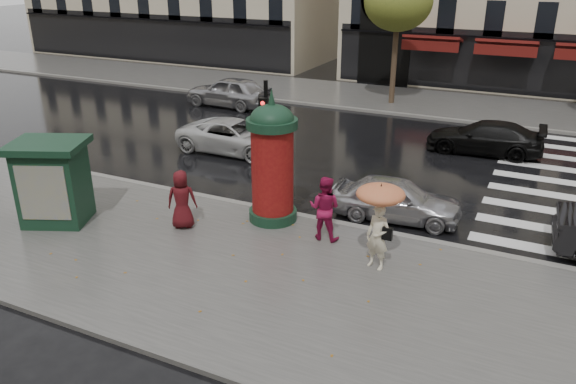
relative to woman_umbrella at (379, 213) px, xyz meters
The scene contains 17 objects.
ground 3.07m from the woman_umbrella, 157.36° to the right, with size 160.00×160.00×0.00m, color black.
near_sidewalk 3.24m from the woman_umbrella, 148.08° to the right, with size 90.00×7.00×0.12m, color #474744.
far_sidewalk 18.21m from the woman_umbrella, 97.68° to the left, with size 90.00×6.00×0.12m, color #474744.
near_kerb 3.48m from the woman_umbrella, 140.67° to the left, with size 90.00×0.25×0.14m, color slate.
far_kerb 15.26m from the woman_umbrella, 99.20° to the left, with size 90.00×0.25×0.14m, color slate.
zebra_crossing 9.43m from the woman_umbrella, 67.41° to the left, with size 3.60×11.75×0.01m, color silver.
tree_far_left 17.92m from the woman_umbrella, 104.61° to the left, with size 3.40×3.40×6.64m.
woman_umbrella is the anchor object (origin of this frame).
woman_red 2.05m from the woman_umbrella, 152.91° to the left, with size 0.86×0.67×1.78m, color #981241.
man_burgundy 5.63m from the woman_umbrella, behind, with size 0.82×0.53×1.68m, color #4C0F14.
morris_column 3.83m from the woman_umbrella, 158.63° to the left, with size 1.43×1.43×3.84m.
traffic_light 4.37m from the woman_umbrella, 156.38° to the left, with size 0.27×0.38×3.95m.
newsstand 9.18m from the woman_umbrella, behind, with size 2.48×2.32×2.39m.
car_silver 3.35m from the woman_umbrella, 97.07° to the left, with size 1.51×3.76×1.28m, color #ADADB2.
car_white 10.29m from the woman_umbrella, 140.12° to the left, with size 2.14×4.64×1.29m, color silver.
car_black 10.80m from the woman_umbrella, 84.17° to the left, with size 1.80×4.42×1.28m, color black.
car_far_silver 17.67m from the woman_umbrella, 132.71° to the left, with size 1.86×4.61×1.57m, color #9F9FA4.
Camera 1 is at (5.66, -10.80, 7.11)m, focal length 35.00 mm.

